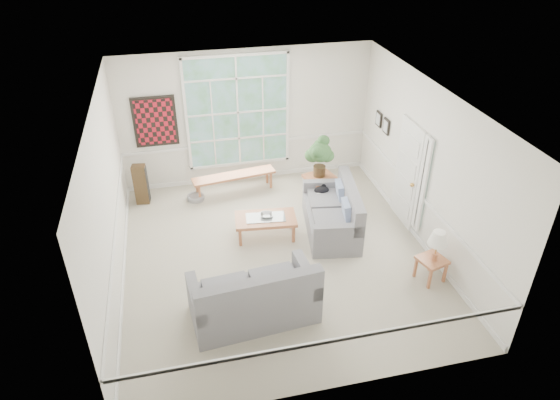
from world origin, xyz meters
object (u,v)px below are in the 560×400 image
object	(u,v)px
coffee_table	(266,227)
loveseat_right	(331,210)
side_table	(430,269)
end_table	(320,189)
loveseat_front	(253,290)

from	to	relation	value
coffee_table	loveseat_right	bearing A→B (deg)	2.00
loveseat_right	side_table	bearing A→B (deg)	-46.67
end_table	side_table	bearing A→B (deg)	-69.13
loveseat_right	end_table	bearing A→B (deg)	92.70
loveseat_front	side_table	distance (m)	3.11
side_table	end_table	bearing A→B (deg)	110.87
side_table	loveseat_front	bearing A→B (deg)	-176.90
end_table	side_table	xyz separation A→B (m)	(1.09, -2.86, -0.08)
loveseat_front	coffee_table	xyz separation A→B (m)	(0.61, 2.03, -0.30)
loveseat_front	end_table	distance (m)	3.63
loveseat_right	loveseat_front	world-z (taller)	loveseat_front
loveseat_front	coffee_table	size ratio (longest dim) A/B	1.65
loveseat_right	end_table	world-z (taller)	loveseat_right
coffee_table	loveseat_front	bearing A→B (deg)	-100.40
loveseat_right	coffee_table	world-z (taller)	loveseat_right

